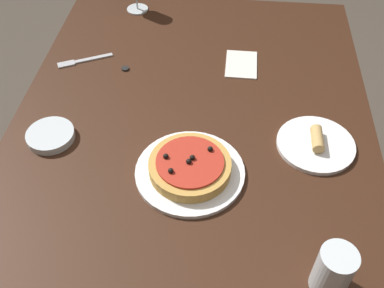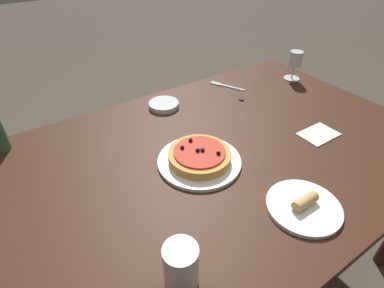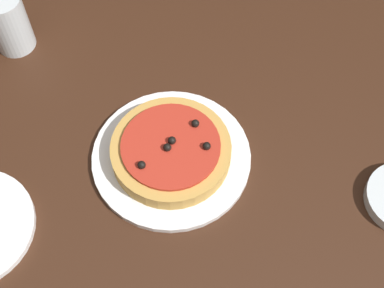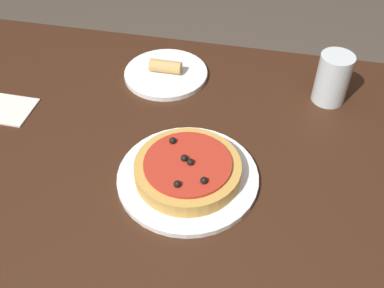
% 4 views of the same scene
% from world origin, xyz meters
% --- Properties ---
extents(dining_table, '(1.54, 1.02, 0.73)m').
position_xyz_m(dining_table, '(0.00, 0.00, 0.66)').
color(dining_table, '#381E11').
rests_on(dining_table, ground_plane).
extents(dinner_plate, '(0.28, 0.28, 0.01)m').
position_xyz_m(dinner_plate, '(0.11, 0.01, 0.74)').
color(dinner_plate, white).
rests_on(dinner_plate, dining_table).
extents(pizza, '(0.21, 0.21, 0.05)m').
position_xyz_m(pizza, '(0.11, 0.01, 0.76)').
color(pizza, gold).
rests_on(pizza, dinner_plate).
extents(water_cup, '(0.08, 0.08, 0.12)m').
position_xyz_m(water_cup, '(0.38, 0.33, 0.80)').
color(water_cup, silver).
rests_on(water_cup, dining_table).
extents(side_plate, '(0.21, 0.21, 0.04)m').
position_xyz_m(side_plate, '(-0.02, 0.34, 0.74)').
color(side_plate, white).
rests_on(side_plate, dining_table).
extents(paper_napkin, '(0.14, 0.10, 0.00)m').
position_xyz_m(paper_napkin, '(-0.36, 0.13, 0.74)').
color(paper_napkin, silver).
rests_on(paper_napkin, dining_table).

